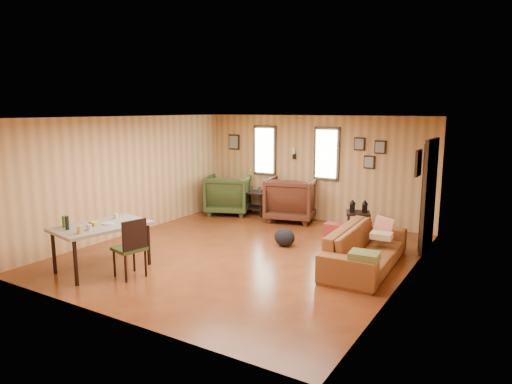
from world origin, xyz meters
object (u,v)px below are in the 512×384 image
recliner_green (229,193)px  end_table (256,199)px  recliner_brown (291,197)px  side_table (358,211)px  sofa (366,241)px  dining_table (100,229)px

recliner_green → end_table: 0.69m
recliner_brown → recliner_green: recliner_brown is taller
end_table → side_table: 2.79m
sofa → side_table: bearing=20.0°
dining_table → end_table: bearing=100.3°
sofa → end_table: size_ratio=3.19×
recliner_green → dining_table: (0.52, -4.33, 0.15)m
dining_table → recliner_brown: bearing=87.8°
recliner_green → end_table: recliner_green is taller
sofa → recliner_green: size_ratio=2.15×
end_table → side_table: (2.74, -0.50, 0.12)m
sofa → recliner_green: recliner_green is taller
recliner_brown → recliner_green: size_ratio=1.05×
recliner_green → dining_table: size_ratio=0.66×
recliner_brown → side_table: recliner_brown is taller
recliner_brown → side_table: (1.74, -0.45, -0.04)m
end_table → dining_table: (-0.12, -4.55, 0.27)m
end_table → recliner_green: bearing=-161.1°
dining_table → recliner_green: bearing=108.7°
sofa → end_table: bearing=54.2°
side_table → dining_table: 4.95m
sofa → end_table: (-3.47, 2.28, -0.04)m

